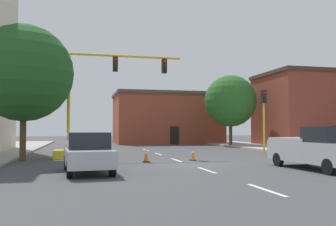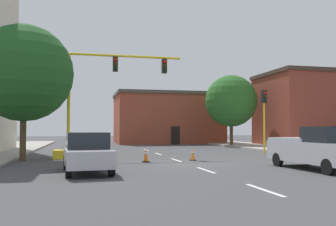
{
  "view_description": "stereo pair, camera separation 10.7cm",
  "coord_description": "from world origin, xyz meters",
  "px_view_note": "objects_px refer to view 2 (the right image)",
  "views": [
    {
      "loc": [
        -5.55,
        -18.83,
        1.89
      ],
      "look_at": [
        -0.01,
        4.68,
        2.95
      ],
      "focal_mm": 38.8,
      "sensor_mm": 36.0,
      "label": 1
    },
    {
      "loc": [
        -5.44,
        -18.85,
        1.89
      ],
      "look_at": [
        -0.01,
        4.68,
        2.95
      ],
      "focal_mm": 38.8,
      "sensor_mm": 36.0,
      "label": 2
    }
  ],
  "objects_px": {
    "traffic_signal_gantry": "(85,124)",
    "traffic_cone_roadside_a": "(146,155)",
    "traffic_cone_roadside_b": "(193,154)",
    "pickup_truck_silver": "(318,149)",
    "tree_right_far": "(231,101)",
    "tree_left_near": "(24,73)",
    "sedan_silver_near_left": "(87,152)",
    "traffic_light_pole_right": "(264,107)"
  },
  "relations": [
    {
      "from": "traffic_cone_roadside_b",
      "to": "tree_right_far",
      "type": "bearing_deg",
      "value": 60.36
    },
    {
      "from": "traffic_signal_gantry",
      "to": "tree_right_far",
      "type": "height_order",
      "value": "tree_right_far"
    },
    {
      "from": "traffic_cone_roadside_b",
      "to": "traffic_signal_gantry",
      "type": "bearing_deg",
      "value": 153.81
    },
    {
      "from": "traffic_light_pole_right",
      "to": "tree_right_far",
      "type": "height_order",
      "value": "tree_right_far"
    },
    {
      "from": "traffic_light_pole_right",
      "to": "pickup_truck_silver",
      "type": "distance_m",
      "value": 10.8
    },
    {
      "from": "traffic_light_pole_right",
      "to": "sedan_silver_near_left",
      "type": "xyz_separation_m",
      "value": [
        -13.08,
        -8.83,
        -2.64
      ]
    },
    {
      "from": "traffic_signal_gantry",
      "to": "traffic_cone_roadside_a",
      "type": "distance_m",
      "value": 5.16
    },
    {
      "from": "traffic_signal_gantry",
      "to": "traffic_cone_roadside_b",
      "type": "relative_size",
      "value": 10.86
    },
    {
      "from": "traffic_light_pole_right",
      "to": "tree_right_far",
      "type": "bearing_deg",
      "value": 77.76
    },
    {
      "from": "tree_right_far",
      "to": "sedan_silver_near_left",
      "type": "height_order",
      "value": "tree_right_far"
    },
    {
      "from": "tree_left_near",
      "to": "sedan_silver_near_left",
      "type": "xyz_separation_m",
      "value": [
        3.64,
        -6.62,
        -4.3
      ]
    },
    {
      "from": "tree_left_near",
      "to": "pickup_truck_silver",
      "type": "height_order",
      "value": "tree_left_near"
    },
    {
      "from": "tree_left_near",
      "to": "traffic_cone_roadside_a",
      "type": "bearing_deg",
      "value": -16.6
    },
    {
      "from": "tree_left_near",
      "to": "sedan_silver_near_left",
      "type": "relative_size",
      "value": 1.74
    },
    {
      "from": "tree_left_near",
      "to": "traffic_cone_roadside_b",
      "type": "distance_m",
      "value": 11.14
    },
    {
      "from": "traffic_cone_roadside_a",
      "to": "pickup_truck_silver",
      "type": "bearing_deg",
      "value": -39.61
    },
    {
      "from": "traffic_signal_gantry",
      "to": "traffic_light_pole_right",
      "type": "bearing_deg",
      "value": 3.96
    },
    {
      "from": "traffic_signal_gantry",
      "to": "tree_left_near",
      "type": "distance_m",
      "value": 4.82
    },
    {
      "from": "sedan_silver_near_left",
      "to": "traffic_cone_roadside_b",
      "type": "xyz_separation_m",
      "value": [
        6.23,
        4.81,
        -0.51
      ]
    },
    {
      "from": "traffic_light_pole_right",
      "to": "traffic_cone_roadside_b",
      "type": "height_order",
      "value": "traffic_light_pole_right"
    },
    {
      "from": "pickup_truck_silver",
      "to": "sedan_silver_near_left",
      "type": "bearing_deg",
      "value": 172.81
    },
    {
      "from": "sedan_silver_near_left",
      "to": "traffic_cone_roadside_a",
      "type": "height_order",
      "value": "sedan_silver_near_left"
    },
    {
      "from": "sedan_silver_near_left",
      "to": "traffic_cone_roadside_a",
      "type": "distance_m",
      "value": 5.66
    },
    {
      "from": "traffic_signal_gantry",
      "to": "traffic_cone_roadside_a",
      "type": "relative_size",
      "value": 10.62
    },
    {
      "from": "sedan_silver_near_left",
      "to": "traffic_cone_roadside_b",
      "type": "bearing_deg",
      "value": 37.65
    },
    {
      "from": "traffic_light_pole_right",
      "to": "traffic_cone_roadside_a",
      "type": "distance_m",
      "value": 11.1
    },
    {
      "from": "tree_left_near",
      "to": "traffic_cone_roadside_a",
      "type": "xyz_separation_m",
      "value": [
        6.99,
        -2.08,
        -4.81
      ]
    },
    {
      "from": "tree_right_far",
      "to": "traffic_cone_roadside_a",
      "type": "xyz_separation_m",
      "value": [
        -12.54,
        -17.24,
        -4.63
      ]
    },
    {
      "from": "tree_right_far",
      "to": "traffic_cone_roadside_a",
      "type": "relative_size",
      "value": 10.14
    },
    {
      "from": "traffic_cone_roadside_a",
      "to": "traffic_cone_roadside_b",
      "type": "xyz_separation_m",
      "value": [
        2.89,
        0.27,
        -0.01
      ]
    },
    {
      "from": "pickup_truck_silver",
      "to": "tree_right_far",
      "type": "bearing_deg",
      "value": 76.66
    },
    {
      "from": "traffic_cone_roadside_a",
      "to": "sedan_silver_near_left",
      "type": "bearing_deg",
      "value": -126.4
    },
    {
      "from": "traffic_light_pole_right",
      "to": "traffic_cone_roadside_b",
      "type": "xyz_separation_m",
      "value": [
        -6.85,
        -4.03,
        -3.15
      ]
    },
    {
      "from": "traffic_signal_gantry",
      "to": "pickup_truck_silver",
      "type": "relative_size",
      "value": 1.51
    },
    {
      "from": "traffic_cone_roadside_b",
      "to": "sedan_silver_near_left",
      "type": "bearing_deg",
      "value": -142.35
    },
    {
      "from": "traffic_light_pole_right",
      "to": "traffic_cone_roadside_a",
      "type": "height_order",
      "value": "traffic_light_pole_right"
    },
    {
      "from": "traffic_signal_gantry",
      "to": "sedan_silver_near_left",
      "type": "bearing_deg",
      "value": -89.28
    },
    {
      "from": "tree_right_far",
      "to": "pickup_truck_silver",
      "type": "relative_size",
      "value": 1.44
    },
    {
      "from": "sedan_silver_near_left",
      "to": "traffic_cone_roadside_b",
      "type": "relative_size",
      "value": 6.06
    },
    {
      "from": "tree_right_far",
      "to": "traffic_cone_roadside_b",
      "type": "xyz_separation_m",
      "value": [
        -9.65,
        -16.97,
        -4.64
      ]
    },
    {
      "from": "traffic_light_pole_right",
      "to": "traffic_cone_roadside_b",
      "type": "bearing_deg",
      "value": -149.54
    },
    {
      "from": "pickup_truck_silver",
      "to": "traffic_cone_roadside_b",
      "type": "xyz_separation_m",
      "value": [
        -4.18,
        6.12,
        -0.6
      ]
    }
  ]
}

